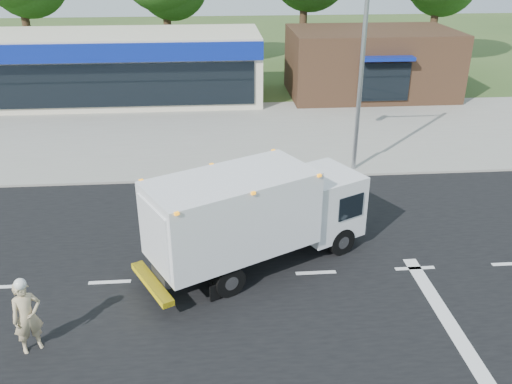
% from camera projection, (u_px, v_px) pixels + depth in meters
% --- Properties ---
extents(ground, '(120.00, 120.00, 0.00)m').
position_uv_depth(ground, '(316.00, 273.00, 16.00)').
color(ground, '#385123').
rests_on(ground, ground).
extents(road_asphalt, '(60.00, 14.00, 0.02)m').
position_uv_depth(road_asphalt, '(316.00, 273.00, 15.99)').
color(road_asphalt, black).
rests_on(road_asphalt, ground).
extents(sidewalk, '(60.00, 2.40, 0.12)m').
position_uv_depth(sidewalk, '(282.00, 166.00, 23.38)').
color(sidewalk, gray).
rests_on(sidewalk, ground).
extents(parking_apron, '(60.00, 9.00, 0.02)m').
position_uv_depth(parking_apron, '(268.00, 126.00, 28.64)').
color(parking_apron, gray).
rests_on(parking_apron, ground).
extents(lane_markings, '(55.20, 7.00, 0.01)m').
position_uv_depth(lane_markings, '(373.00, 298.00, 14.87)').
color(lane_markings, silver).
rests_on(lane_markings, road_asphalt).
extents(ems_box_truck, '(7.13, 5.10, 3.07)m').
position_uv_depth(ems_box_truck, '(255.00, 212.00, 15.68)').
color(ems_box_truck, black).
rests_on(ems_box_truck, ground).
extents(emergency_worker, '(0.83, 0.76, 2.00)m').
position_uv_depth(emergency_worker, '(27.00, 316.00, 12.63)').
color(emergency_worker, tan).
rests_on(emergency_worker, ground).
extents(retail_strip_mall, '(18.00, 6.20, 4.00)m').
position_uv_depth(retail_strip_mall, '(110.00, 67.00, 32.49)').
color(retail_strip_mall, beige).
rests_on(retail_strip_mall, ground).
extents(brown_storefront, '(10.00, 6.70, 4.00)m').
position_uv_depth(brown_storefront, '(370.00, 63.00, 33.71)').
color(brown_storefront, '#382316').
rests_on(brown_storefront, ground).
extents(traffic_signal_pole, '(3.51, 0.25, 8.00)m').
position_uv_depth(traffic_signal_pole, '(346.00, 54.00, 20.95)').
color(traffic_signal_pole, gray).
rests_on(traffic_signal_pole, ground).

